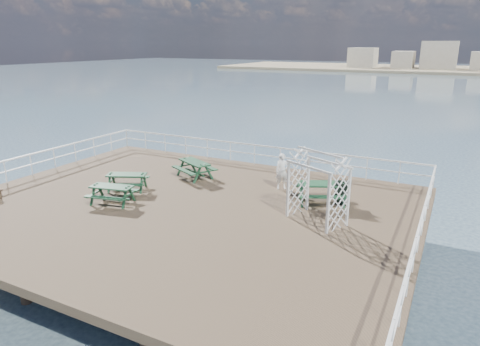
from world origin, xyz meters
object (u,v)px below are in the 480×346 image
picnic_table_d (112,191)px  picnic_table_a (127,178)px  picnic_table_c (322,188)px  trellis_arbor (317,191)px  person (282,171)px  picnic_table_b (195,166)px

picnic_table_d → picnic_table_a: bearing=98.5°
picnic_table_c → trellis_arbor: size_ratio=0.93×
picnic_table_a → person: 6.88m
picnic_table_a → person: bearing=3.7°
picnic_table_d → picnic_table_b: bearing=64.2°
trellis_arbor → person: 3.77m
picnic_table_a → picnic_table_d: (0.60, -1.56, 0.00)m
picnic_table_c → person: bearing=131.9°
picnic_table_d → person: person is taller
picnic_table_d → person: size_ratio=1.22×
picnic_table_b → trellis_arbor: bearing=6.3°
trellis_arbor → picnic_table_d: bearing=-140.7°
picnic_table_b → trellis_arbor: 7.30m
picnic_table_a → picnic_table_c: (8.14, 2.35, 0.09)m
picnic_table_b → picnic_table_d: bearing=-77.4°
picnic_table_b → person: 4.40m
picnic_table_b → trellis_arbor: (6.85, -2.45, 0.59)m
picnic_table_a → person: person is taller
picnic_table_d → trellis_arbor: size_ratio=0.75×
trellis_arbor → person: bearing=156.3°
picnic_table_a → picnic_table_d: 1.67m
trellis_arbor → picnic_table_c: bearing=126.2°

